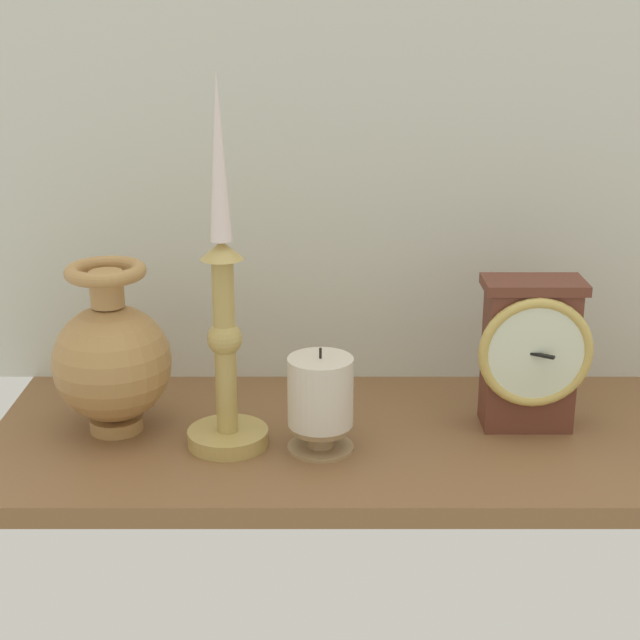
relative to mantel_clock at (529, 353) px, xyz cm
name	(u,v)px	position (x,y,z in cm)	size (l,w,h in cm)	color
ground_plane	(411,441)	(-13.58, -1.47, -10.66)	(100.00, 36.00, 2.40)	brown
back_wall	(406,135)	(-13.58, 17.03, 23.04)	(120.00, 2.00, 65.00)	silver
mantel_clock	(529,353)	(0.00, 0.00, 0.00)	(13.19, 8.22, 18.18)	brown
candlestick_tall_left	(223,330)	(-35.21, -4.80, 4.48)	(9.32, 9.32, 42.02)	tan
brass_vase_bulbous	(110,358)	(-48.84, -0.82, -0.36)	(13.86, 13.86, 20.41)	#B0824A
pillar_candle_front	(319,400)	(-24.57, -5.92, -3.46)	(7.58, 7.58, 12.22)	#9F7F56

